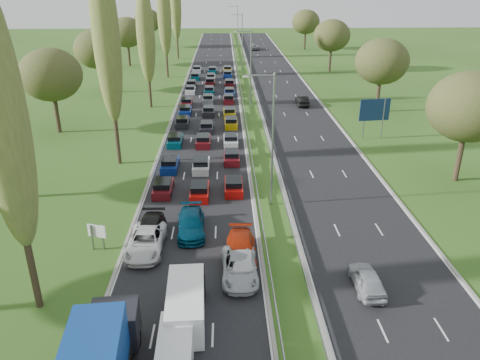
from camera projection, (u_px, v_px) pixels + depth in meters
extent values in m
plane|color=#2D4E18|center=(250.00, 105.00, 76.91)|extent=(260.00, 260.00, 0.00)
cube|color=black|center=(209.00, 101.00, 79.00)|extent=(10.50, 215.00, 0.04)
cube|color=black|center=(289.00, 101.00, 79.41)|extent=(10.50, 215.00, 0.04)
cube|color=gray|center=(242.00, 98.00, 78.95)|extent=(0.06, 215.00, 0.32)
cube|color=gray|center=(256.00, 98.00, 79.02)|extent=(0.06, 215.00, 0.32)
cylinder|color=gray|center=(273.00, 142.00, 40.58)|extent=(0.18, 0.18, 12.00)
cylinder|color=gray|center=(251.00, 70.00, 72.70)|extent=(0.18, 0.18, 12.00)
cylinder|color=gray|center=(242.00, 42.00, 104.82)|extent=(0.18, 0.18, 12.00)
cylinder|color=gray|center=(238.00, 27.00, 136.94)|extent=(0.18, 0.18, 12.00)
cylinder|color=#2D2116|center=(30.00, 258.00, 28.19)|extent=(0.44, 0.44, 7.20)
ellipsoid|color=#5C642A|center=(0.00, 116.00, 24.70)|extent=(2.80, 2.80, 16.00)
cylinder|color=#2D2116|center=(116.00, 129.00, 50.99)|extent=(0.44, 0.44, 7.92)
ellipsoid|color=#5C642A|center=(106.00, 37.00, 47.15)|extent=(2.80, 2.80, 17.60)
cylinder|color=#2D2116|center=(150.00, 87.00, 74.22)|extent=(0.44, 0.44, 6.48)
ellipsoid|color=#5C642A|center=(146.00, 35.00, 71.08)|extent=(2.80, 2.80, 14.40)
cylinder|color=#2D2116|center=(167.00, 60.00, 97.02)|extent=(0.44, 0.44, 7.20)
ellipsoid|color=#5C642A|center=(164.00, 15.00, 93.53)|extent=(2.80, 2.80, 16.00)
cylinder|color=#2D2116|center=(178.00, 43.00, 119.82)|extent=(0.44, 0.44, 7.92)
ellipsoid|color=#5C642A|center=(175.00, 3.00, 115.99)|extent=(2.80, 2.80, 17.60)
cylinder|color=#2D2116|center=(57.00, 115.00, 62.29)|extent=(0.56, 0.56, 4.84)
ellipsoid|color=#38471E|center=(51.00, 75.00, 60.20)|extent=(8.00, 8.00, 6.80)
cylinder|color=#2D2116|center=(100.00, 79.00, 84.31)|extent=(0.56, 0.56, 4.84)
ellipsoid|color=#38471E|center=(97.00, 49.00, 82.22)|extent=(8.00, 8.00, 6.80)
cylinder|color=#2D2116|center=(129.00, 56.00, 110.01)|extent=(0.56, 0.56, 4.84)
ellipsoid|color=#38471E|center=(127.00, 32.00, 107.92)|extent=(8.00, 8.00, 6.80)
cylinder|color=#2D2116|center=(149.00, 39.00, 139.38)|extent=(0.56, 0.56, 4.84)
ellipsoid|color=#38471E|center=(147.00, 21.00, 137.29)|extent=(8.00, 8.00, 6.80)
cylinder|color=#2D2116|center=(459.00, 158.00, 47.18)|extent=(0.56, 0.56, 4.84)
ellipsoid|color=#38471E|center=(469.00, 107.00, 45.09)|extent=(8.00, 8.00, 6.80)
cylinder|color=#2D2116|center=(378.00, 96.00, 71.96)|extent=(0.56, 0.56, 4.84)
ellipsoid|color=#38471E|center=(382.00, 61.00, 69.87)|extent=(8.00, 8.00, 6.80)
cylinder|color=#2D2116|center=(330.00, 60.00, 104.08)|extent=(0.56, 0.56, 4.84)
ellipsoid|color=#38471E|center=(332.00, 35.00, 101.99)|extent=(8.00, 8.00, 6.80)
cylinder|color=#2D2116|center=(305.00, 41.00, 136.20)|extent=(0.56, 0.56, 4.84)
ellipsoid|color=#38471E|center=(306.00, 22.00, 134.11)|extent=(8.00, 8.00, 6.80)
cube|color=#590F14|center=(163.00, 189.00, 45.06)|extent=(1.75, 4.00, 0.80)
cube|color=navy|center=(170.00, 166.00, 50.67)|extent=(1.75, 4.00, 0.80)
cube|color=#053F4C|center=(175.00, 141.00, 58.20)|extent=(1.75, 4.00, 0.80)
cube|color=black|center=(183.00, 123.00, 65.61)|extent=(1.75, 4.00, 0.80)
cube|color=navy|center=(186.00, 112.00, 71.29)|extent=(1.75, 4.00, 0.80)
cube|color=#590F14|center=(187.00, 103.00, 75.99)|extent=(1.75, 4.00, 0.80)
cube|color=silver|center=(190.00, 91.00, 84.63)|extent=(1.75, 4.00, 0.80)
cube|color=black|center=(192.00, 85.00, 89.14)|extent=(1.75, 4.00, 0.80)
cube|color=#053F4C|center=(195.00, 77.00, 95.98)|extent=(1.75, 4.00, 0.80)
cube|color=#B2B7BC|center=(197.00, 70.00, 103.51)|extent=(1.75, 4.00, 0.80)
cube|color=#A50C0A|center=(200.00, 192.00, 44.36)|extent=(1.75, 4.00, 0.80)
cube|color=silver|center=(201.00, 166.00, 50.49)|extent=(1.75, 4.00, 0.80)
cube|color=#590F14|center=(203.00, 142.00, 58.04)|extent=(1.75, 4.00, 0.80)
cube|color=black|center=(207.00, 128.00, 63.39)|extent=(1.75, 4.00, 0.80)
cube|color=black|center=(209.00, 112.00, 71.04)|extent=(1.75, 4.00, 0.80)
cube|color=slate|center=(208.00, 100.00, 78.17)|extent=(1.75, 4.00, 0.80)
cube|color=#053F4C|center=(209.00, 91.00, 84.17)|extent=(1.75, 4.00, 0.80)
cube|color=#590F14|center=(210.00, 83.00, 91.12)|extent=(1.75, 4.00, 0.80)
cube|color=silver|center=(211.00, 78.00, 95.43)|extent=(1.75, 4.00, 0.80)
cube|color=#053F4C|center=(212.00, 71.00, 102.61)|extent=(1.75, 4.00, 0.80)
cube|color=#A50C0A|center=(234.00, 187.00, 45.41)|extent=(1.75, 4.00, 0.80)
cube|color=#590F14|center=(232.00, 158.00, 52.80)|extent=(1.75, 4.00, 0.80)
cube|color=silver|center=(231.00, 141.00, 58.25)|extent=(1.75, 4.00, 0.80)
cube|color=#BF990C|center=(231.00, 124.00, 65.34)|extent=(1.75, 4.00, 0.80)
cube|color=#BF990C|center=(229.00, 114.00, 70.20)|extent=(1.75, 4.00, 0.80)
cube|color=#590F14|center=(229.00, 100.00, 78.16)|extent=(1.75, 4.00, 0.80)
cube|color=navy|center=(229.00, 93.00, 82.86)|extent=(1.75, 4.00, 0.80)
cube|color=#590F14|center=(229.00, 84.00, 89.79)|extent=(1.75, 4.00, 0.80)
cube|color=navy|center=(228.00, 75.00, 98.17)|extent=(1.75, 4.00, 0.80)
cube|color=#BF990C|center=(227.00, 70.00, 103.54)|extent=(1.75, 4.00, 0.80)
imported|color=silver|center=(146.00, 242.00, 35.30)|extent=(2.68, 5.72, 1.58)
imported|color=black|center=(150.00, 231.00, 36.81)|extent=(2.26, 5.41, 1.56)
imported|color=#05344D|center=(191.00, 224.00, 37.87)|extent=(2.50, 5.51, 1.57)
imported|color=#AAAEB3|center=(240.00, 268.00, 32.22)|extent=(2.48, 5.32, 1.47)
imported|color=#AC270A|center=(241.00, 249.00, 34.40)|extent=(2.23, 5.31, 1.53)
imported|color=white|center=(243.00, 266.00, 32.28)|extent=(2.01, 4.67, 1.57)
imported|color=#9FA3A8|center=(367.00, 279.00, 30.95)|extent=(1.75, 4.29, 1.46)
imported|color=black|center=(302.00, 100.00, 76.19)|extent=(1.72, 4.84, 1.59)
imported|color=gray|center=(255.00, 47.00, 136.32)|extent=(2.90, 5.63, 1.52)
cube|color=black|center=(115.00, 325.00, 25.68)|extent=(2.54, 2.29, 2.20)
cylinder|color=black|center=(117.00, 341.00, 26.05)|extent=(2.18, 1.00, 1.00)
cube|color=white|center=(175.00, 353.00, 24.57)|extent=(1.82, 4.55, 1.82)
cube|color=black|center=(179.00, 328.00, 26.44)|extent=(1.77, 0.73, 1.46)
cylinder|color=black|center=(165.00, 343.00, 26.14)|extent=(0.23, 0.62, 0.62)
cube|color=white|center=(186.00, 305.00, 27.91)|extent=(2.17, 5.43, 2.17)
cube|color=black|center=(189.00, 282.00, 30.14)|extent=(2.12, 0.87, 1.74)
cylinder|color=black|center=(174.00, 297.00, 29.78)|extent=(0.27, 0.74, 0.74)
cylinder|color=black|center=(200.00, 335.00, 26.64)|extent=(0.27, 0.74, 0.74)
cylinder|color=gray|center=(92.00, 237.00, 35.39)|extent=(0.16, 0.16, 2.10)
cylinder|color=gray|center=(103.00, 237.00, 35.41)|extent=(0.16, 0.16, 2.10)
cube|color=silver|center=(97.00, 231.00, 35.18)|extent=(1.46, 0.56, 1.00)
cylinder|color=gray|center=(364.00, 119.00, 59.64)|extent=(0.16, 0.16, 5.20)
cylinder|color=gray|center=(383.00, 119.00, 59.71)|extent=(0.16, 0.16, 5.20)
cube|color=navy|center=(375.00, 110.00, 59.20)|extent=(3.98, 0.57, 2.80)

